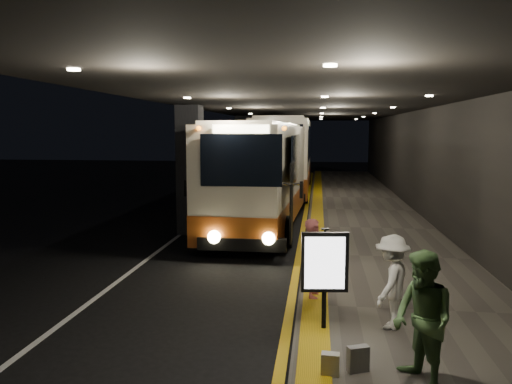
# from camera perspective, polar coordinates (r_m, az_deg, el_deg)

# --- Properties ---
(ground) EXTENTS (90.00, 90.00, 0.00)m
(ground) POSITION_cam_1_polar(r_m,az_deg,el_deg) (13.45, -5.48, -8.29)
(ground) COLOR black
(lane_line_white) EXTENTS (0.12, 50.00, 0.01)m
(lane_line_white) POSITION_cam_1_polar(r_m,az_deg,el_deg) (18.60, -7.54, -4.01)
(lane_line_white) COLOR silver
(lane_line_white) RESTS_ON ground
(kerb_stripe_yellow) EXTENTS (0.18, 50.00, 0.01)m
(kerb_stripe_yellow) POSITION_cam_1_polar(r_m,az_deg,el_deg) (18.01, 5.38, -4.35)
(kerb_stripe_yellow) COLOR gold
(kerb_stripe_yellow) RESTS_ON ground
(sidewalk) EXTENTS (4.50, 50.00, 0.15)m
(sidewalk) POSITION_cam_1_polar(r_m,az_deg,el_deg) (18.09, 13.02, -4.22)
(sidewalk) COLOR #514C44
(sidewalk) RESTS_ON ground
(tactile_strip) EXTENTS (0.50, 50.00, 0.01)m
(tactile_strip) POSITION_cam_1_polar(r_m,az_deg,el_deg) (17.98, 6.98, -3.90)
(tactile_strip) COLOR gold
(tactile_strip) RESTS_ON sidewalk
(terminal_wall) EXTENTS (0.10, 50.00, 6.00)m
(terminal_wall) POSITION_cam_1_polar(r_m,az_deg,el_deg) (18.14, 20.39, 4.86)
(terminal_wall) COLOR black
(terminal_wall) RESTS_ON ground
(support_columns) EXTENTS (0.80, 24.80, 4.40)m
(support_columns) POSITION_cam_1_polar(r_m,az_deg,el_deg) (17.27, -7.53, 2.49)
(support_columns) COLOR black
(support_columns) RESTS_ON ground
(canopy) EXTENTS (9.00, 50.00, 0.40)m
(canopy) POSITION_cam_1_polar(r_m,az_deg,el_deg) (17.69, 6.05, 10.40)
(canopy) COLOR black
(canopy) RESTS_ON support_columns
(coach_main) EXTENTS (2.99, 11.98, 3.71)m
(coach_main) POSITION_cam_1_polar(r_m,az_deg,el_deg) (18.85, 1.03, 1.64)
(coach_main) COLOR beige
(coach_main) RESTS_ON ground
(coach_second) EXTENTS (2.80, 13.06, 4.10)m
(coach_second) POSITION_cam_1_polar(r_m,az_deg,el_deg) (28.49, 3.39, 3.83)
(coach_second) COLOR beige
(coach_second) RESTS_ON ground
(passenger_boarding) EXTENTS (0.39, 0.60, 1.63)m
(passenger_boarding) POSITION_cam_1_polar(r_m,az_deg,el_deg) (10.32, 6.60, -7.51)
(passenger_boarding) COLOR #C75D5D
(passenger_boarding) RESTS_ON sidewalk
(passenger_waiting_green) EXTENTS (0.87, 1.04, 1.83)m
(passenger_waiting_green) POSITION_cam_1_polar(r_m,az_deg,el_deg) (7.13, 18.52, -13.67)
(passenger_waiting_green) COLOR #496F3E
(passenger_waiting_green) RESTS_ON sidewalk
(passenger_waiting_white) EXTENTS (0.90, 1.16, 1.63)m
(passenger_waiting_white) POSITION_cam_1_polar(r_m,az_deg,el_deg) (9.01, 15.26, -9.86)
(passenger_waiting_white) COLOR silver
(passenger_waiting_white) RESTS_ON sidewalk
(bag_polka) EXTENTS (0.33, 0.24, 0.37)m
(bag_polka) POSITION_cam_1_polar(r_m,az_deg,el_deg) (7.57, 11.58, -18.18)
(bag_polka) COLOR black
(bag_polka) RESTS_ON sidewalk
(bag_plain) EXTENTS (0.26, 0.17, 0.31)m
(bag_plain) POSITION_cam_1_polar(r_m,az_deg,el_deg) (7.43, 8.49, -18.87)
(bag_plain) COLOR silver
(bag_plain) RESTS_ON sidewalk
(info_sign) EXTENTS (0.80, 0.21, 1.69)m
(info_sign) POSITION_cam_1_polar(r_m,az_deg,el_deg) (8.64, 7.85, -8.19)
(info_sign) COLOR black
(info_sign) RESTS_ON sidewalk
(stanchion_post) EXTENTS (0.05, 0.05, 1.15)m
(stanchion_post) POSITION_cam_1_polar(r_m,az_deg,el_deg) (11.69, 7.86, -6.99)
(stanchion_post) COLOR black
(stanchion_post) RESTS_ON sidewalk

